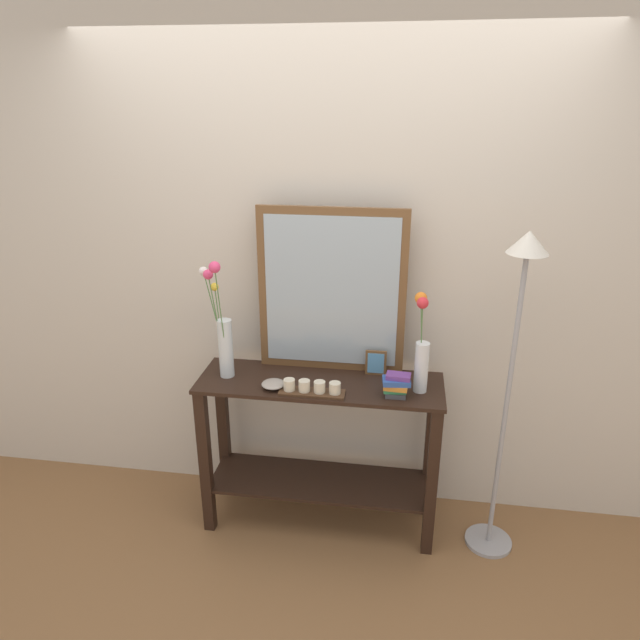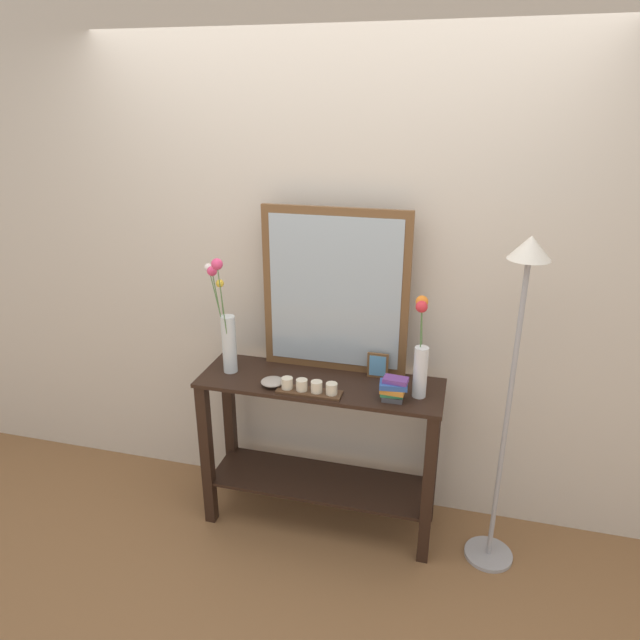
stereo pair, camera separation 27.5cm
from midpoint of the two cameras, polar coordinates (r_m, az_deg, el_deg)
The scene contains 11 objects.
ground_plane at distance 3.38m, azimuth -2.47°, elevation -19.33°, with size 7.00×6.00×0.02m, color brown.
wall_back at distance 2.99m, azimuth -1.74°, elevation 5.01°, with size 6.40×0.08×2.70m, color beige.
console_table at distance 3.06m, azimuth -2.63°, elevation -11.75°, with size 1.23×0.39×0.86m.
mirror_leaning at distance 2.86m, azimuth -1.59°, elevation 2.80°, with size 0.75×0.03×0.85m.
tall_vase_left at distance 2.91m, azimuth -12.36°, elevation -1.33°, with size 0.16×0.18×0.62m.
vase_right at distance 2.74m, azimuth 7.25°, elevation -3.15°, with size 0.08×0.15×0.48m.
candle_tray at distance 2.77m, azimuth -3.68°, elevation -6.88°, with size 0.32×0.09×0.07m.
picture_frame_small at distance 2.93m, azimuth 2.91°, elevation -4.34°, with size 0.11×0.01×0.13m.
decorative_bowl at distance 2.84m, azimuth -7.46°, elevation -6.42°, with size 0.12×0.12×0.04m.
book_stack at distance 2.73m, azimuth 4.74°, elevation -6.51°, with size 0.14×0.10×0.11m.
floor_lamp at distance 2.71m, azimuth 16.08°, elevation -2.69°, with size 0.24×0.24×1.67m.
Camera 1 is at (0.38, -2.54, 2.19)m, focal length 32.14 mm.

